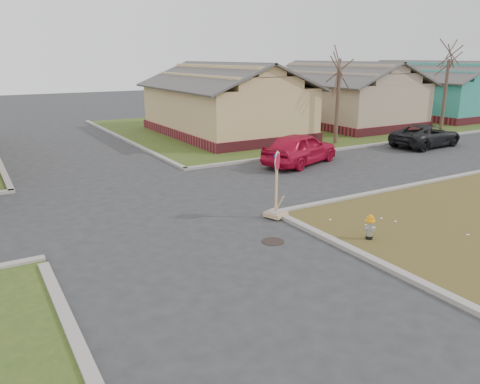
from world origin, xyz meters
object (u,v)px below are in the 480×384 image
fire_hydrant (370,226)px  red_sedan (300,148)px  dark_pickup (426,136)px  stop_sign (276,202)px

fire_hydrant → red_sedan: red_sedan is taller
fire_hydrant → dark_pickup: 15.91m
fire_hydrant → stop_sign: (-1.15, 2.93, 0.06)m
red_sedan → dark_pickup: (9.02, -0.02, -0.13)m
stop_sign → dark_pickup: bearing=3.5°
red_sedan → dark_pickup: size_ratio=0.99×
fire_hydrant → red_sedan: (4.28, 8.76, 0.32)m
stop_sign → red_sedan: (5.43, 5.82, 0.26)m
dark_pickup → red_sedan: bearing=85.0°
dark_pickup → stop_sign: bearing=107.0°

